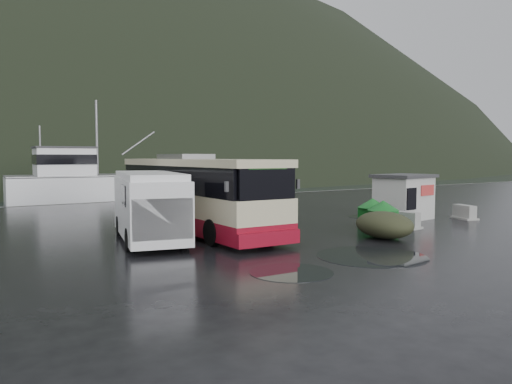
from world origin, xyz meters
TOP-DOWN VIEW (x-y plane):
  - ground at (0.00, 0.00)m, footprint 160.00×160.00m
  - quay_edge at (0.00, 20.00)m, footprint 160.00×0.60m
  - coach_bus at (-2.74, 3.23)m, footprint 3.51×12.60m
  - white_van at (-5.62, 1.57)m, footprint 3.82×7.02m
  - waste_bin_left at (4.63, -0.84)m, footprint 1.11×1.11m
  - waste_bin_right at (4.09, -1.98)m, footprint 1.27×1.27m
  - dome_tent at (2.76, -3.24)m, footprint 2.50×3.15m
  - ticket_kiosk at (8.52, 0.53)m, footprint 3.38×2.72m
  - jersey_barrier_a at (5.88, -1.72)m, footprint 0.93×1.63m
  - jersey_barrier_b at (11.38, -1.25)m, footprint 1.22×1.69m
  - fishing_trawler at (2.75, 27.24)m, footprint 24.65×7.41m
  - puddles at (0.87, -3.61)m, footprint 14.83×11.12m

SIDE VIEW (x-z plane):
  - ground at x=0.00m, z-range 0.00..0.00m
  - quay_edge at x=0.00m, z-range -0.75..0.75m
  - coach_bus at x=-2.74m, z-range -1.77..1.77m
  - white_van at x=-5.62m, z-range -1.39..1.39m
  - waste_bin_left at x=4.63m, z-range -0.71..0.71m
  - waste_bin_right at x=4.09m, z-range -0.71..0.71m
  - dome_tent at x=2.76m, z-range -0.56..0.56m
  - ticket_kiosk at x=8.52m, z-range -1.22..1.22m
  - jersey_barrier_a at x=5.88m, z-range -0.39..0.39m
  - jersey_barrier_b at x=11.38m, z-range -0.38..0.38m
  - fishing_trawler at x=2.75m, z-range -4.86..4.86m
  - puddles at x=0.87m, z-range 0.00..0.01m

